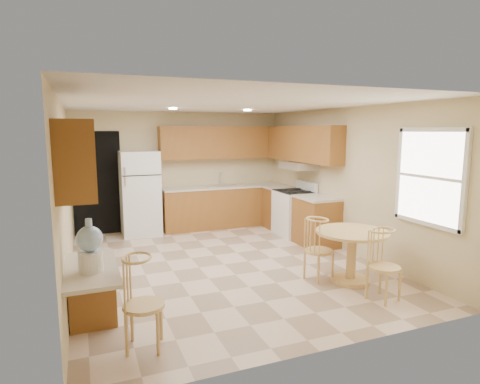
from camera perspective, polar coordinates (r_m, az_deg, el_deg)
name	(u,v)px	position (r m, az deg, el deg)	size (l,w,h in m)	color
floor	(224,264)	(6.49, -2.26, -10.23)	(5.50, 5.50, 0.00)	beige
ceiling	(223,104)	(6.15, -2.40, 12.38)	(4.50, 5.50, 0.02)	white
wall_back	(182,171)	(8.82, -8.30, 3.04)	(4.50, 0.02, 2.50)	beige
wall_front	(324,225)	(3.76, 11.83, -4.62)	(4.50, 0.02, 2.50)	beige
wall_left	(65,195)	(5.86, -23.57, -0.42)	(0.02, 5.50, 2.50)	beige
wall_right	(345,180)	(7.26, 14.68, 1.65)	(0.02, 5.50, 2.50)	beige
doorway	(97,184)	(8.59, -19.67, 1.14)	(0.90, 0.02, 2.10)	black
base_cab_back	(224,207)	(8.90, -2.24, -2.13)	(2.75, 0.60, 0.87)	#955D26
counter_back	(224,187)	(8.82, -2.26, 0.78)	(2.75, 0.63, 0.04)	beige
base_cab_right_a	(280,208)	(8.78, 5.70, -2.31)	(0.60, 0.59, 0.87)	#955D26
counter_right_a	(280,188)	(8.71, 5.74, 0.63)	(0.63, 0.59, 0.04)	beige
base_cab_right_b	(316,222)	(7.55, 10.80, -4.23)	(0.60, 0.80, 0.87)	#955D26
counter_right_b	(317,198)	(7.46, 10.90, -0.83)	(0.63, 0.80, 0.04)	beige
upper_cab_back	(222,143)	(8.87, -2.59, 7.04)	(2.75, 0.33, 0.70)	#955D26
upper_cab_right	(302,144)	(8.13, 8.80, 6.80)	(0.33, 2.42, 0.70)	#955D26
upper_cab_left	(75,157)	(4.20, -22.41, 4.57)	(0.33, 1.40, 0.70)	#955D26
sink	(223,186)	(8.81, -2.42, 0.91)	(0.78, 0.44, 0.01)	silver
range_hood	(299,166)	(8.09, 8.32, 3.75)	(0.50, 0.76, 0.14)	silver
desk_pedestal	(92,292)	(4.80, -20.29, -13.18)	(0.48, 0.42, 0.72)	#955D26
desk_top	(91,269)	(4.31, -20.41, -10.19)	(0.50, 1.20, 0.04)	beige
window	(430,177)	(5.84, 25.40, 1.92)	(0.06, 1.12, 1.30)	white
can_light_a	(173,109)	(7.17, -9.52, 11.62)	(0.14, 0.14, 0.02)	white
can_light_b	(247,110)	(7.59, 1.07, 11.57)	(0.14, 0.14, 0.02)	white
refrigerator	(140,193)	(8.36, -14.02, -0.18)	(0.75, 0.73, 1.71)	white
stove	(294,213)	(8.18, 7.72, -2.91)	(0.65, 0.76, 1.09)	white
dining_table	(352,249)	(5.84, 15.59, -7.77)	(1.00, 1.00, 0.74)	#DFB66F
chair_table_a	(322,244)	(5.74, 11.65, -7.30)	(0.39, 0.51, 0.89)	#DFB66F
chair_table_b	(390,260)	(5.28, 20.50, -9.07)	(0.39, 0.41, 0.89)	#DFB66F
chair_desk	(145,297)	(4.00, -13.42, -14.32)	(0.40, 0.52, 0.91)	#DFB66F
water_crock	(90,248)	(4.11, -20.55, -7.42)	(0.25, 0.25, 0.51)	white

